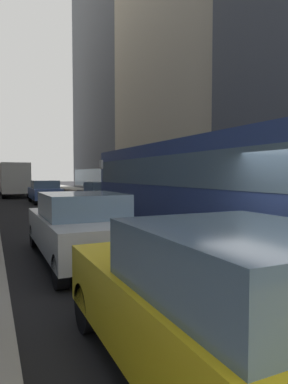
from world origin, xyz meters
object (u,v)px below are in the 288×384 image
car_black_suv (102,195)px  dalmatian_dog (211,251)px  transit_bus (192,183)px  car_blue_hatchback (45,191)px  car_yellow_taxi (230,312)px  car_red_coupe (21,184)px  box_truck (14,179)px  car_silver_sedan (81,226)px

car_black_suv → dalmatian_dog: bearing=-98.1°
transit_bus → car_blue_hatchback: (-2.40, 15.79, -0.95)m
transit_bus → dalmatian_dog: 4.33m
transit_bus → car_yellow_taxi: size_ratio=2.59×
car_red_coupe → dalmatian_dog: bearing=-89.3°
transit_bus → box_truck: size_ratio=1.54×
transit_bus → dalmatian_dog: (-1.91, -3.68, -1.26)m
car_yellow_taxi → car_blue_hatchback: bearing=86.0°
car_blue_hatchback → box_truck: bearing=101.2°
transit_bus → car_black_suv: size_ratio=2.50×
transit_bus → box_truck: bearing=99.5°
car_blue_hatchback → box_truck: box_truck is taller
car_blue_hatchback → dalmatian_dog: size_ratio=4.63×
car_black_suv → car_silver_sedan: size_ratio=0.98×
car_silver_sedan → car_blue_hatchback: bearing=84.7°
car_blue_hatchback → car_yellow_taxi: 22.69m
car_black_suv → box_truck: (-4.00, 14.05, 0.84)m
car_blue_hatchback → dalmatian_dog: car_blue_hatchback is taller
car_red_coupe → box_truck: box_truck is taller
car_yellow_taxi → car_black_suv: bearing=76.5°
transit_bus → car_red_coupe: transit_bus is taller
transit_bus → car_silver_sedan: size_ratio=2.46×
car_yellow_taxi → car_red_coupe: same height
car_yellow_taxi → dalmatian_dog: 3.81m
car_silver_sedan → car_red_coupe: size_ratio=1.01×
car_silver_sedan → car_yellow_taxi: 5.52m
car_yellow_taxi → dalmatian_dog: (2.09, 3.17, -0.31)m
car_blue_hatchback → box_truck: size_ratio=0.59×
box_truck → dalmatian_dog: 27.64m
car_yellow_taxi → car_red_coupe: 43.66m
transit_bus → car_blue_hatchback: transit_bus is taller
box_truck → dalmatian_dog: box_truck is taller
car_red_coupe → car_yellow_taxi: bearing=-92.1°
transit_bus → car_red_coupe: bearing=93.7°
car_black_suv → transit_bus: bearing=-90.0°
dalmatian_dog → car_red_coupe: bearing=90.7°
car_red_coupe → box_truck: size_ratio=0.62×
car_black_suv → car_yellow_taxi: same height
transit_bus → car_blue_hatchback: 16.00m
transit_bus → car_yellow_taxi: 7.98m
car_blue_hatchback → dalmatian_dog: 19.48m
car_black_suv → car_silver_sedan: bearing=-109.8°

